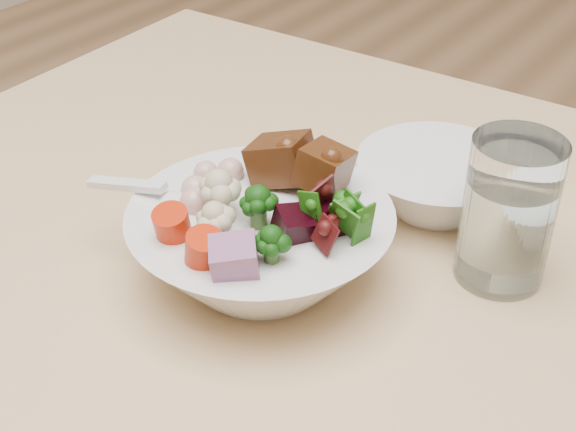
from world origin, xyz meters
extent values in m
cylinder|color=tan|center=(-0.54, 0.51, 0.33)|extent=(0.06, 0.06, 0.65)
sphere|color=black|center=(-0.14, 0.14, 0.77)|extent=(0.03, 0.03, 0.03)
sphere|color=beige|center=(-0.18, 0.13, 0.77)|extent=(0.04, 0.04, 0.04)
cube|color=black|center=(-0.10, 0.17, 0.76)|extent=(0.04, 0.04, 0.02)
cube|color=#87517B|center=(-0.13, 0.09, 0.76)|extent=(0.04, 0.05, 0.04)
cylinder|color=red|center=(-0.19, 0.09, 0.76)|extent=(0.03, 0.03, 0.03)
sphere|color=#CC9B8F|center=(-0.21, 0.14, 0.76)|extent=(0.02, 0.02, 0.02)
ellipsoid|color=white|center=(-0.22, 0.13, 0.75)|extent=(0.04, 0.04, 0.01)
cube|color=white|center=(-0.26, 0.12, 0.76)|extent=(0.07, 0.03, 0.02)
cylinder|color=white|center=(0.00, 0.27, 0.75)|extent=(0.07, 0.07, 0.12)
cylinder|color=white|center=(0.00, 0.27, 0.74)|extent=(0.06, 0.06, 0.08)
camera|label=1|loc=(0.16, -0.25, 1.10)|focal=50.00mm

